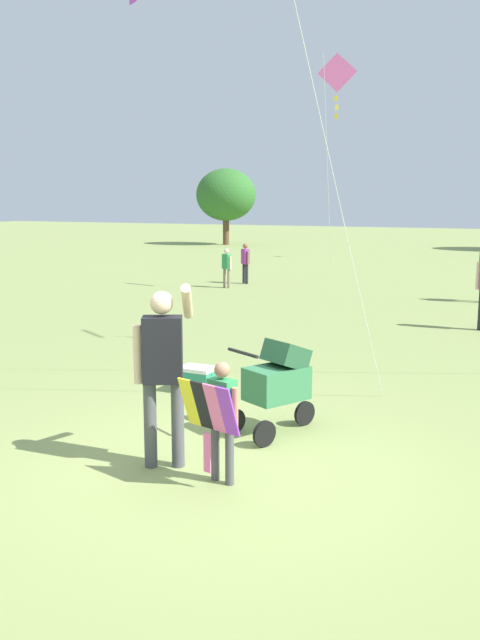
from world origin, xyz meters
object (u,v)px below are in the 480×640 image
child_with_butterfly_kite (220,412)px  kite_green_novelty (337,79)px  stroller (278,379)px  person_kid_running (245,260)px  person_adult_flyer (163,362)px  person_couple_left (227,265)px  cooler_box (197,380)px

child_with_butterfly_kite → kite_green_novelty: (-3.11, 12.37, 4.90)m
stroller → kite_green_novelty: bearing=105.6°
child_with_butterfly_kite → person_kid_running: size_ratio=0.91×
person_adult_flyer → person_couple_left: size_ratio=1.55×
kite_green_novelty → person_adult_flyer: bearing=-78.7°
stroller → cooler_box: bearing=147.7°
person_adult_flyer → kite_green_novelty: 13.30m
kite_green_novelty → cooler_box: (1.46, -9.89, -5.39)m
stroller → person_couple_left: size_ratio=0.96×
person_adult_flyer → kite_green_novelty: size_ratio=0.28×
stroller → child_with_butterfly_kite: bearing=-87.3°
person_adult_flyer → person_couple_left: person_adult_flyer is taller
stroller → kite_green_novelty: size_ratio=0.18×
person_adult_flyer → stroller: (0.59, 1.37, -0.41)m
person_adult_flyer → cooler_box: person_adult_flyer is taller
child_with_butterfly_kite → person_couple_left: 14.04m
stroller → kite_green_novelty: (-3.04, 10.89, 4.96)m
child_with_butterfly_kite → cooler_box: bearing=123.6°
person_couple_left → cooler_box: 11.09m
kite_green_novelty → person_couple_left: (-3.26, 0.14, -4.89)m
kite_green_novelty → person_kid_running: size_ratio=5.11×
person_adult_flyer → stroller: bearing=66.5°
person_kid_running → cooler_box: (4.67, -11.19, -0.55)m
stroller → person_couple_left: person_couple_left is taller
cooler_box → person_kid_running: bearing=112.7°
person_couple_left → cooler_box: size_ratio=2.54×
child_with_butterfly_kite → person_adult_flyer: size_ratio=0.63×
kite_green_novelty → cooler_box: bearing=-81.6°
person_couple_left → cooler_box: (4.72, -10.03, -0.50)m
stroller → person_couple_left: 12.70m
person_adult_flyer → cooler_box: (-0.99, 2.37, -0.84)m
person_couple_left → person_kid_running: bearing=87.9°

